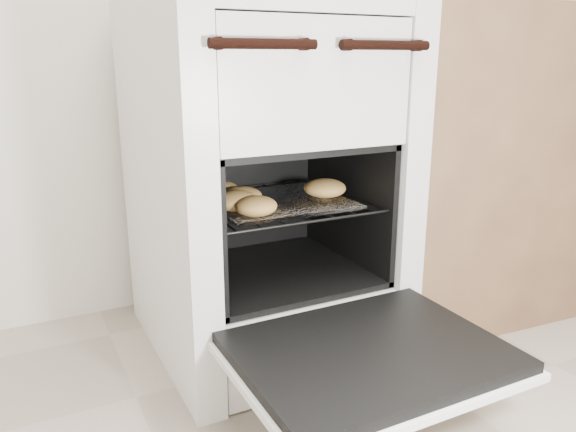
# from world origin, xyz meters

# --- Properties ---
(stove) EXTENTS (0.60, 0.66, 0.91)m
(stove) POSITION_xyz_m (0.06, 1.17, 0.45)
(stove) COLOR silver
(stove) RESTS_ON ground
(oven_door) EXTENTS (0.54, 0.42, 0.04)m
(oven_door) POSITION_xyz_m (0.06, 0.67, 0.20)
(oven_door) COLOR black
(oven_door) RESTS_ON stove
(oven_rack) EXTENTS (0.43, 0.42, 0.01)m
(oven_rack) POSITION_xyz_m (0.06, 1.10, 0.41)
(oven_rack) COLOR black
(oven_rack) RESTS_ON stove
(foil_sheet) EXTENTS (0.34, 0.30, 0.01)m
(foil_sheet) POSITION_xyz_m (0.06, 1.08, 0.42)
(foil_sheet) COLOR white
(foil_sheet) RESTS_ON oven_rack
(baked_rolls) EXTENTS (0.39, 0.32, 0.05)m
(baked_rolls) POSITION_xyz_m (-0.00, 1.07, 0.45)
(baked_rolls) COLOR tan
(baked_rolls) RESTS_ON foil_sheet
(counter) EXTENTS (0.94, 0.66, 0.91)m
(counter) POSITION_xyz_m (0.85, 1.16, 0.45)
(counter) COLOR brown
(counter) RESTS_ON ground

